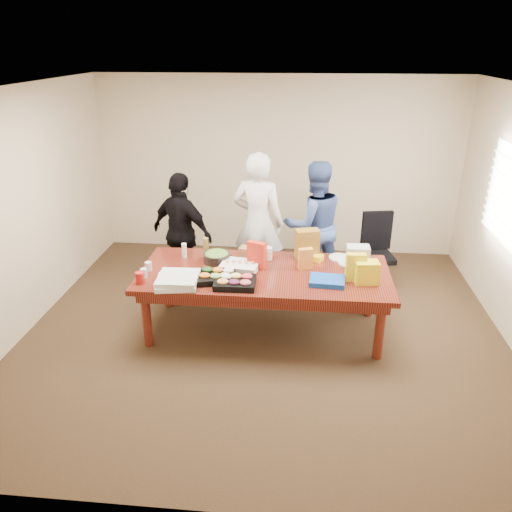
# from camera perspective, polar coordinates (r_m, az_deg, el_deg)

# --- Properties ---
(floor) EXTENTS (5.50, 5.00, 0.02)m
(floor) POSITION_cam_1_polar(r_m,az_deg,el_deg) (5.92, 0.93, -8.50)
(floor) COLOR #47301E
(floor) RESTS_ON ground
(ceiling) EXTENTS (5.50, 5.00, 0.02)m
(ceiling) POSITION_cam_1_polar(r_m,az_deg,el_deg) (5.03, 1.14, 18.77)
(ceiling) COLOR white
(ceiling) RESTS_ON wall_back
(wall_back) EXTENTS (5.50, 0.04, 2.70)m
(wall_back) POSITION_cam_1_polar(r_m,az_deg,el_deg) (7.72, 2.51, 10.20)
(wall_back) COLOR beige
(wall_back) RESTS_ON floor
(wall_front) EXTENTS (5.50, 0.04, 2.70)m
(wall_front) POSITION_cam_1_polar(r_m,az_deg,el_deg) (3.09, -2.71, -11.59)
(wall_front) COLOR beige
(wall_front) RESTS_ON floor
(wall_left) EXTENTS (0.04, 5.00, 2.70)m
(wall_left) POSITION_cam_1_polar(r_m,az_deg,el_deg) (6.16, -25.47, 4.44)
(wall_left) COLOR beige
(wall_left) RESTS_ON floor
(window_panel) EXTENTS (0.03, 1.40, 1.10)m
(window_panel) POSITION_cam_1_polar(r_m,az_deg,el_deg) (6.28, 27.23, 5.89)
(window_panel) COLOR white
(window_panel) RESTS_ON wall_right
(window_blinds) EXTENTS (0.04, 1.36, 1.00)m
(window_blinds) POSITION_cam_1_polar(r_m,az_deg,el_deg) (6.27, 26.89, 5.92)
(window_blinds) COLOR beige
(window_blinds) RESTS_ON wall_right
(conference_table) EXTENTS (2.80, 1.20, 0.75)m
(conference_table) POSITION_cam_1_polar(r_m,az_deg,el_deg) (5.72, 0.96, -5.23)
(conference_table) COLOR #4C1C0F
(conference_table) RESTS_ON floor
(office_chair) EXTENTS (0.59, 0.59, 0.99)m
(office_chair) POSITION_cam_1_polar(r_m,az_deg,el_deg) (6.85, 13.68, 0.22)
(office_chair) COLOR black
(office_chair) RESTS_ON floor
(person_center) EXTENTS (0.76, 0.58, 1.87)m
(person_center) POSITION_cam_1_polar(r_m,az_deg,el_deg) (6.50, 0.24, 3.83)
(person_center) COLOR silver
(person_center) RESTS_ON floor
(person_right) EXTENTS (1.00, 0.88, 1.73)m
(person_right) POSITION_cam_1_polar(r_m,az_deg,el_deg) (6.68, 6.68, 3.57)
(person_right) COLOR #3B5191
(person_right) RESTS_ON floor
(person_left) EXTENTS (1.02, 0.78, 1.61)m
(person_left) POSITION_cam_1_polar(r_m,az_deg,el_deg) (6.58, -8.48, 2.62)
(person_left) COLOR black
(person_left) RESTS_ON floor
(veggie_tray) EXTENTS (0.50, 0.44, 0.06)m
(veggie_tray) POSITION_cam_1_polar(r_m,az_deg,el_deg) (5.38, -4.53, -2.37)
(veggie_tray) COLOR black
(veggie_tray) RESTS_ON conference_table
(fruit_tray) EXTENTS (0.44, 0.35, 0.07)m
(fruit_tray) POSITION_cam_1_polar(r_m,az_deg,el_deg) (5.24, -2.43, -3.08)
(fruit_tray) COLOR black
(fruit_tray) RESTS_ON conference_table
(sheet_cake) EXTENTS (0.45, 0.37, 0.07)m
(sheet_cake) POSITION_cam_1_polar(r_m,az_deg,el_deg) (5.61, -1.86, -1.15)
(sheet_cake) COLOR white
(sheet_cake) RESTS_ON conference_table
(salad_bowl) EXTENTS (0.40, 0.40, 0.10)m
(salad_bowl) POSITION_cam_1_polar(r_m,az_deg,el_deg) (5.81, -4.53, -0.16)
(salad_bowl) COLOR black
(salad_bowl) RESTS_ON conference_table
(chip_bag_blue) EXTENTS (0.39, 0.31, 0.06)m
(chip_bag_blue) POSITION_cam_1_polar(r_m,az_deg,el_deg) (5.34, 8.18, -2.84)
(chip_bag_blue) COLOR #124BB8
(chip_bag_blue) RESTS_ON conference_table
(chip_bag_red) EXTENTS (0.23, 0.16, 0.31)m
(chip_bag_red) POSITION_cam_1_polar(r_m,az_deg,el_deg) (5.60, 0.09, 0.13)
(chip_bag_red) COLOR red
(chip_bag_red) RESTS_ON conference_table
(chip_bag_yellow) EXTENTS (0.21, 0.10, 0.31)m
(chip_bag_yellow) POSITION_cam_1_polar(r_m,az_deg,el_deg) (5.39, 11.38, -1.29)
(chip_bag_yellow) COLOR yellow
(chip_bag_yellow) RESTS_ON conference_table
(chip_bag_orange) EXTENTS (0.17, 0.11, 0.25)m
(chip_bag_orange) POSITION_cam_1_polar(r_m,az_deg,el_deg) (5.60, 5.71, -0.32)
(chip_bag_orange) COLOR orange
(chip_bag_orange) RESTS_ON conference_table
(mayo_jar) EXTENTS (0.12, 0.12, 0.15)m
(mayo_jar) POSITION_cam_1_polar(r_m,az_deg,el_deg) (5.84, 1.41, 0.31)
(mayo_jar) COLOR silver
(mayo_jar) RESTS_ON conference_table
(mustard_bottle) EXTENTS (0.07, 0.07, 0.16)m
(mustard_bottle) POSITION_cam_1_polar(r_m,az_deg,el_deg) (5.84, 0.77, 0.38)
(mustard_bottle) COLOR #EFA916
(mustard_bottle) RESTS_ON conference_table
(dressing_bottle) EXTENTS (0.08, 0.08, 0.21)m
(dressing_bottle) POSITION_cam_1_polar(r_m,az_deg,el_deg) (6.00, -5.78, 1.13)
(dressing_bottle) COLOR olive
(dressing_bottle) RESTS_ON conference_table
(ranch_bottle) EXTENTS (0.07, 0.07, 0.18)m
(ranch_bottle) POSITION_cam_1_polar(r_m,az_deg,el_deg) (5.94, -8.24, 0.61)
(ranch_bottle) COLOR white
(ranch_bottle) RESTS_ON conference_table
(banana_bunch) EXTENTS (0.25, 0.21, 0.07)m
(banana_bunch) POSITION_cam_1_polar(r_m,az_deg,el_deg) (5.87, 6.62, -0.13)
(banana_bunch) COLOR yellow
(banana_bunch) RESTS_ON conference_table
(bread_loaf) EXTENTS (0.35, 0.21, 0.13)m
(bread_loaf) POSITION_cam_1_polar(r_m,az_deg,el_deg) (5.86, -0.28, 0.32)
(bread_loaf) COLOR #925E3F
(bread_loaf) RESTS_ON conference_table
(kraft_bag) EXTENTS (0.30, 0.22, 0.35)m
(kraft_bag) POSITION_cam_1_polar(r_m,az_deg,el_deg) (5.87, 5.89, 1.39)
(kraft_bag) COLOR #8A5F1F
(kraft_bag) RESTS_ON conference_table
(red_cup) EXTENTS (0.11, 0.11, 0.12)m
(red_cup) POSITION_cam_1_polar(r_m,az_deg,el_deg) (5.42, -13.21, -2.44)
(red_cup) COLOR #AA1515
(red_cup) RESTS_ON conference_table
(clear_cup_a) EXTENTS (0.08, 0.08, 0.10)m
(clear_cup_a) POSITION_cam_1_polar(r_m,az_deg,el_deg) (5.54, -12.77, -1.93)
(clear_cup_a) COLOR silver
(clear_cup_a) RESTS_ON conference_table
(clear_cup_b) EXTENTS (0.08, 0.08, 0.10)m
(clear_cup_b) POSITION_cam_1_polar(r_m,az_deg,el_deg) (5.69, -12.25, -1.16)
(clear_cup_b) COLOR silver
(clear_cup_b) RESTS_ON conference_table
(pizza_box_lower) EXTENTS (0.48, 0.48, 0.05)m
(pizza_box_lower) POSITION_cam_1_polar(r_m,az_deg,el_deg) (5.33, -9.11, -2.98)
(pizza_box_lower) COLOR white
(pizza_box_lower) RESTS_ON conference_table
(pizza_box_upper) EXTENTS (0.44, 0.44, 0.05)m
(pizza_box_upper) POSITION_cam_1_polar(r_m,az_deg,el_deg) (5.31, -8.95, -2.52)
(pizza_box_upper) COLOR silver
(pizza_box_upper) RESTS_ON pizza_box_lower
(plate_a) EXTENTS (0.28, 0.28, 0.01)m
(plate_a) POSITION_cam_1_polar(r_m,az_deg,el_deg) (5.84, 10.57, -0.83)
(plate_a) COLOR white
(plate_a) RESTS_ON conference_table
(plate_b) EXTENTS (0.33, 0.33, 0.02)m
(plate_b) POSITION_cam_1_polar(r_m,az_deg,el_deg) (5.97, 9.62, -0.19)
(plate_b) COLOR silver
(plate_b) RESTS_ON conference_table
(dip_bowl_a) EXTENTS (0.20, 0.20, 0.06)m
(dip_bowl_a) POSITION_cam_1_polar(r_m,az_deg,el_deg) (5.78, 5.64, -0.55)
(dip_bowl_a) COLOR beige
(dip_bowl_a) RESTS_ON conference_table
(dip_bowl_b) EXTENTS (0.18, 0.18, 0.07)m
(dip_bowl_b) POSITION_cam_1_polar(r_m,az_deg,el_deg) (5.86, -4.39, -0.10)
(dip_bowl_b) COLOR white
(dip_bowl_b) RESTS_ON conference_table
(grocery_bag_white) EXTENTS (0.25, 0.18, 0.27)m
(grocery_bag_white) POSITION_cam_1_polar(r_m,az_deg,el_deg) (5.70, 11.61, -0.14)
(grocery_bag_white) COLOR silver
(grocery_bag_white) RESTS_ON conference_table
(grocery_bag_yellow) EXTENTS (0.26, 0.20, 0.25)m
(grocery_bag_yellow) POSITION_cam_1_polar(r_m,az_deg,el_deg) (5.38, 12.58, -1.84)
(grocery_bag_yellow) COLOR yellow
(grocery_bag_yellow) RESTS_ON conference_table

